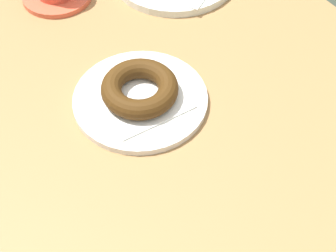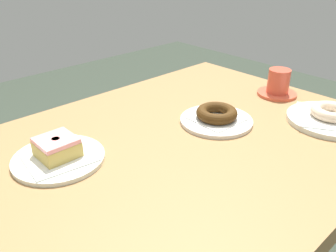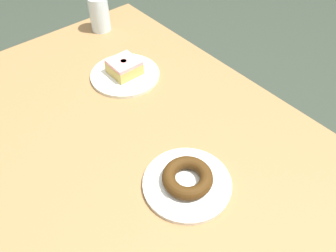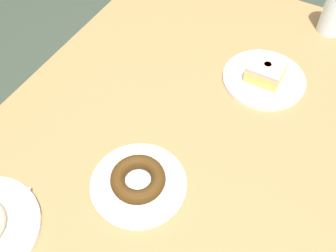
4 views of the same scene
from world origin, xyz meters
name	(u,v)px [view 1 (image 1 of 4)]	position (x,y,z in m)	size (l,w,h in m)	color
table	(216,219)	(0.00, 0.00, 0.70)	(1.21, 0.82, 0.77)	olive
plate_chocolate_ring	(140,99)	(0.19, 0.01, 0.78)	(0.20, 0.20, 0.01)	silver
napkin_chocolate_ring	(140,96)	(0.19, 0.01, 0.78)	(0.12, 0.12, 0.00)	white
donut_chocolate_ring	(140,88)	(0.19, 0.01, 0.80)	(0.11, 0.11, 0.03)	#3E250D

